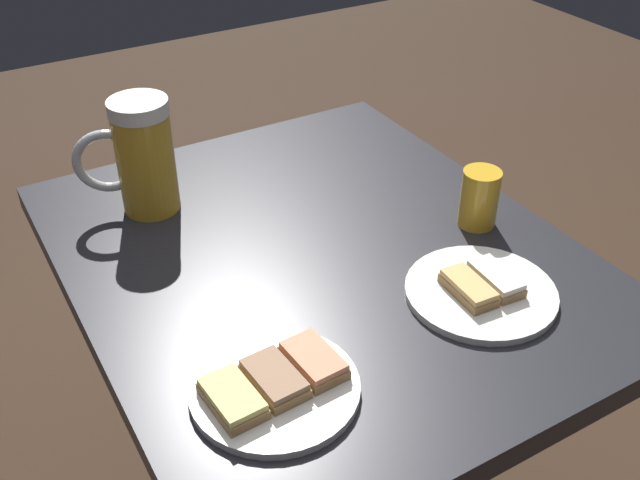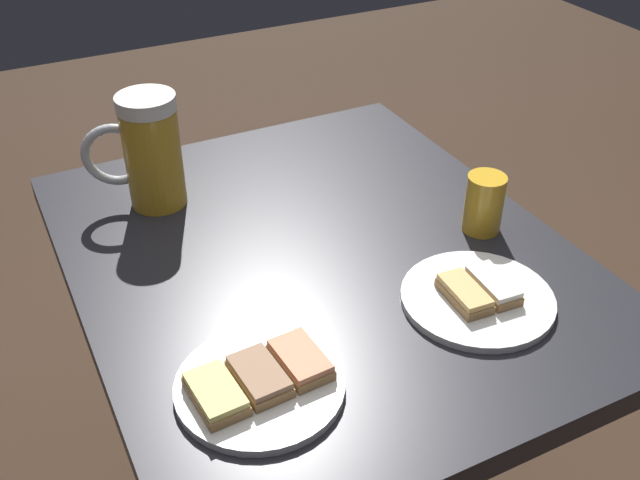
{
  "view_description": "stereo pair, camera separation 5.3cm",
  "coord_description": "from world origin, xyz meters",
  "px_view_note": "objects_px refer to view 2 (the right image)",
  "views": [
    {
      "loc": [
        -0.73,
        0.43,
        1.37
      ],
      "look_at": [
        0.0,
        0.0,
        0.78
      ],
      "focal_mm": 41.64,
      "sensor_mm": 36.0,
      "label": 1
    },
    {
      "loc": [
        -0.76,
        0.38,
        1.37
      ],
      "look_at": [
        0.0,
        0.0,
        0.78
      ],
      "focal_mm": 41.64,
      "sensor_mm": 36.0,
      "label": 2
    }
  ],
  "objects_px": {
    "plate_near": "(260,382)",
    "beer_mug": "(149,151)",
    "plate_far": "(478,296)",
    "beer_glass_small": "(484,203)"
  },
  "relations": [
    {
      "from": "plate_near",
      "to": "beer_mug",
      "type": "distance_m",
      "value": 0.45
    },
    {
      "from": "plate_far",
      "to": "beer_mug",
      "type": "relative_size",
      "value": 1.11
    },
    {
      "from": "beer_glass_small",
      "to": "plate_far",
      "type": "bearing_deg",
      "value": 141.8
    },
    {
      "from": "beer_mug",
      "to": "beer_glass_small",
      "type": "height_order",
      "value": "beer_mug"
    },
    {
      "from": "plate_far",
      "to": "beer_mug",
      "type": "bearing_deg",
      "value": 35.23
    },
    {
      "from": "beer_mug",
      "to": "plate_far",
      "type": "bearing_deg",
      "value": -144.77
    },
    {
      "from": "plate_far",
      "to": "beer_glass_small",
      "type": "bearing_deg",
      "value": -38.2
    },
    {
      "from": "plate_near",
      "to": "plate_far",
      "type": "bearing_deg",
      "value": -87.07
    },
    {
      "from": "plate_near",
      "to": "beer_glass_small",
      "type": "xyz_separation_m",
      "value": [
        0.15,
        -0.42,
        0.03
      ]
    },
    {
      "from": "plate_near",
      "to": "plate_far",
      "type": "height_order",
      "value": "same"
    }
  ]
}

